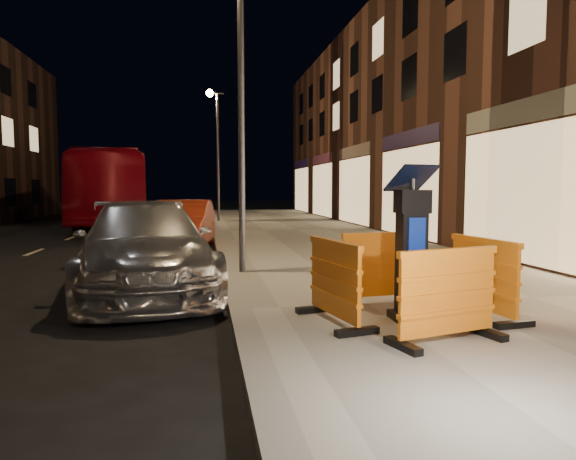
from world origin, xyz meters
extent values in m
plane|color=black|center=(0.00, 0.00, 0.00)|extent=(120.00, 120.00, 0.00)
cube|color=gray|center=(3.00, 0.00, 0.07)|extent=(6.00, 60.00, 0.15)
cube|color=slate|center=(0.00, 0.00, 0.07)|extent=(0.30, 60.00, 0.15)
cube|color=black|center=(1.99, -0.89, 1.03)|extent=(0.64, 0.64, 1.75)
cube|color=orange|center=(1.99, -1.84, 0.64)|extent=(1.35, 0.82, 0.98)
cube|color=orange|center=(1.99, 0.06, 0.64)|extent=(1.31, 0.67, 0.98)
cube|color=orange|center=(1.04, -0.89, 0.64)|extent=(0.77, 1.34, 0.98)
cube|color=orange|center=(2.94, -0.89, 0.64)|extent=(0.69, 1.32, 0.98)
imported|color=#BBBBC0|center=(-1.47, 2.19, 0.00)|extent=(2.83, 5.45, 1.51)
imported|color=maroon|center=(-1.06, 7.96, 0.00)|extent=(1.93, 4.37, 1.39)
imported|color=maroon|center=(-4.72, 18.35, 0.00)|extent=(4.41, 12.36, 3.37)
cylinder|color=#3F3F44|center=(0.25, 3.00, 3.15)|extent=(0.12, 0.12, 6.00)
cylinder|color=#3F3F44|center=(0.25, 18.00, 3.15)|extent=(0.12, 0.12, 6.00)
camera|label=1|loc=(-0.47, -6.69, 1.75)|focal=32.00mm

